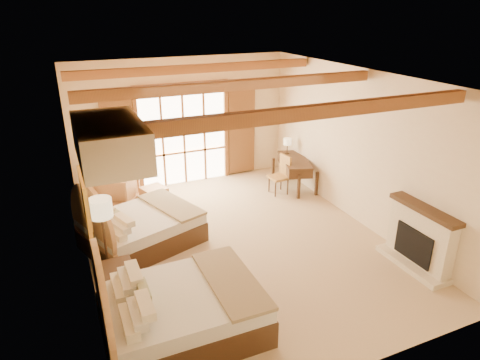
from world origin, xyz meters
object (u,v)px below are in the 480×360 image
bed_far (134,227)px  armchair (117,189)px  bed_near (171,310)px  nightstand (117,286)px  desk (294,172)px

bed_far → armchair: size_ratio=2.97×
bed_near → nightstand: bed_near is taller
desk → armchair: bearing=-172.7°
bed_near → bed_far: 2.65m
bed_near → nightstand: bearing=120.5°
bed_far → desk: bearing=-2.6°
nightstand → armchair: bearing=77.4°
nightstand → armchair: size_ratio=0.79×
armchair → nightstand: bearing=112.4°
bed_far → armchair: bearing=71.0°
bed_far → desk: (4.28, 1.28, 0.00)m
bed_far → desk: size_ratio=1.64×
bed_near → armchair: 4.68m
desk → nightstand: bearing=-131.7°
nightstand → desk: size_ratio=0.44×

